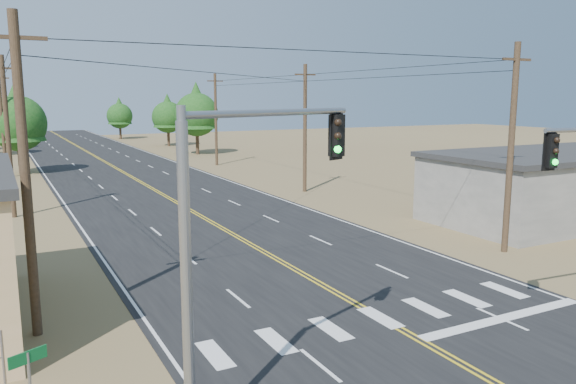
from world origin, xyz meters
TOP-DOWN VIEW (x-y plane):
  - road at (0.00, 30.00)m, footprint 15.00×200.00m
  - building_right at (19.00, 16.00)m, footprint 15.00×8.00m
  - utility_pole_left_near at (-10.50, 12.00)m, footprint 1.80×0.30m
  - utility_pole_left_mid at (-10.50, 32.00)m, footprint 1.80×0.30m
  - utility_pole_left_far at (-10.50, 52.00)m, footprint 1.80×0.30m
  - utility_pole_right_near at (10.50, 12.00)m, footprint 1.80×0.30m
  - utility_pole_right_mid at (10.50, 32.00)m, footprint 1.80×0.30m
  - utility_pole_right_far at (10.50, 52.00)m, footprint 1.80×0.30m
  - signal_mast_left at (-6.54, 4.58)m, footprint 5.24×2.27m
  - tree_left_near at (-9.14, 54.01)m, footprint 5.41×5.41m
  - tree_right_near at (12.47, 64.48)m, footprint 5.69×5.69m
  - tree_right_mid at (12.66, 78.90)m, footprint 4.83×4.83m
  - tree_right_far at (9.00, 97.25)m, footprint 4.51×4.51m

SIDE VIEW (x-z plane):
  - road at x=0.00m, z-range 0.00..0.02m
  - building_right at x=19.00m, z-range 0.00..4.00m
  - tree_right_far at x=9.00m, z-range 0.84..8.35m
  - signal_mast_left at x=-6.54m, z-range 1.26..8.58m
  - tree_right_mid at x=12.66m, z-range 0.90..8.95m
  - utility_pole_left_near at x=-10.50m, z-range 0.12..10.12m
  - utility_pole_left_mid at x=-10.50m, z-range 0.12..10.12m
  - utility_pole_left_far at x=-10.50m, z-range 0.12..10.12m
  - utility_pole_right_near at x=10.50m, z-range 0.12..10.12m
  - utility_pole_right_mid at x=10.50m, z-range 0.12..10.12m
  - utility_pole_right_far at x=10.50m, z-range 0.12..10.12m
  - tree_left_near at x=-9.14m, z-range 1.01..10.03m
  - tree_right_near at x=12.47m, z-range 1.06..10.54m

